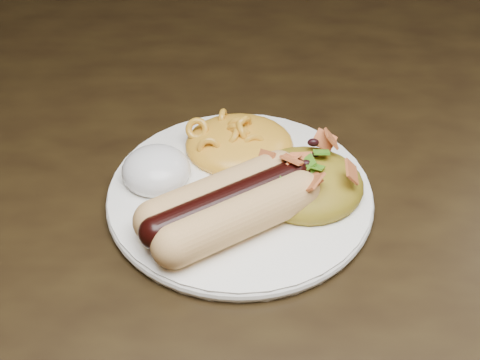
{
  "coord_description": "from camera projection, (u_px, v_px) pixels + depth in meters",
  "views": [
    {
      "loc": [
        -0.08,
        -0.53,
        1.1
      ],
      "look_at": [
        -0.09,
        -0.16,
        0.77
      ],
      "focal_mm": 50.0,
      "sensor_mm": 36.0,
      "label": 1
    }
  ],
  "objects": [
    {
      "name": "table",
      "position": [
        324.0,
        164.0,
        0.69
      ],
      "size": [
        1.6,
        0.9,
        0.75
      ],
      "color": "black",
      "rests_on": "floor"
    },
    {
      "name": "plate",
      "position": [
        240.0,
        195.0,
        0.51
      ],
      "size": [
        0.25,
        0.25,
        0.01
      ],
      "primitive_type": "cylinder",
      "rotation": [
        0.0,
        0.0,
        -0.31
      ],
      "color": "white",
      "rests_on": "table"
    },
    {
      "name": "hotdog",
      "position": [
        229.0,
        205.0,
        0.47
      ],
      "size": [
        0.11,
        0.11,
        0.03
      ],
      "rotation": [
        0.0,
        0.0,
        0.57
      ],
      "color": "#FAB171",
      "rests_on": "plate"
    },
    {
      "name": "mac_and_cheese",
      "position": [
        239.0,
        132.0,
        0.53
      ],
      "size": [
        0.11,
        0.11,
        0.03
      ],
      "primitive_type": "ellipsoid",
      "rotation": [
        0.0,
        0.0,
        0.38
      ],
      "color": "orange",
      "rests_on": "plate"
    },
    {
      "name": "sour_cream",
      "position": [
        155.0,
        162.0,
        0.5
      ],
      "size": [
        0.07,
        0.07,
        0.03
      ],
      "primitive_type": "ellipsoid",
      "rotation": [
        0.0,
        0.0,
        0.31
      ],
      "color": "white",
      "rests_on": "plate"
    },
    {
      "name": "taco_salad",
      "position": [
        307.0,
        176.0,
        0.49
      ],
      "size": [
        0.09,
        0.08,
        0.04
      ],
      "rotation": [
        0.0,
        0.0,
        -0.09
      ],
      "color": "#B25A1B",
      "rests_on": "plate"
    },
    {
      "name": "fork",
      "position": [
        185.0,
        206.0,
        0.5
      ],
      "size": [
        0.04,
        0.16,
        0.0
      ],
      "primitive_type": "cube",
      "rotation": [
        0.0,
        0.0,
        -0.1
      ],
      "color": "white",
      "rests_on": "table"
    }
  ]
}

